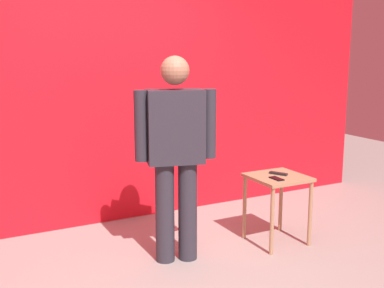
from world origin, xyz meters
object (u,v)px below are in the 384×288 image
standing_person (176,149)px  side_table (277,188)px  cell_phone (277,179)px  tv_remote (278,173)px

standing_person → side_table: standing_person is taller
side_table → cell_phone: size_ratio=4.44×
standing_person → tv_remote: size_ratio=10.16×
side_table → tv_remote: bearing=48.0°
side_table → cell_phone: (-0.08, -0.09, 0.12)m
standing_person → tv_remote: standing_person is taller
standing_person → cell_phone: bearing=-10.6°
side_table → cell_phone: 0.17m
standing_person → tv_remote: bearing=-2.6°
cell_phone → tv_remote: tv_remote is taller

